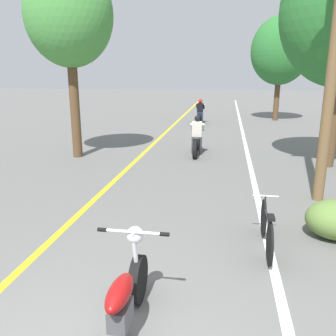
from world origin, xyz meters
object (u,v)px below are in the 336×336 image
roadside_tree_right_far (280,51)px  roadside_tree_left (69,16)px  motorcycle_rider_lead (197,140)px  bicycle_parked (267,229)px  motorcycle_rider_far (200,114)px  motorcycle_foreground (122,305)px

roadside_tree_right_far → roadside_tree_left: roadside_tree_left is taller
motorcycle_rider_lead → bicycle_parked: 7.16m
motorcycle_rider_far → bicycle_parked: size_ratio=1.31×
roadside_tree_left → motorcycle_rider_lead: roadside_tree_left is taller
roadside_tree_right_far → motorcycle_foreground: roadside_tree_right_far is taller
bicycle_parked → motorcycle_rider_far: bearing=98.6°
roadside_tree_left → bicycle_parked: roadside_tree_left is taller
motorcycle_foreground → motorcycle_rider_far: motorcycle_rider_far is taller
motorcycle_rider_lead → bicycle_parked: bearing=-75.9°
roadside_tree_left → motorcycle_rider_lead: (4.06, 1.07, -4.06)m
motorcycle_rider_lead → motorcycle_rider_far: (-0.51, 8.05, 0.01)m
motorcycle_rider_lead → roadside_tree_right_far: bearing=68.8°
roadside_tree_right_far → motorcycle_rider_far: (-4.47, -2.18, -3.55)m
motorcycle_rider_lead → roadside_tree_left: bearing=-165.3°
roadside_tree_right_far → bicycle_parked: (-2.21, -17.16, -3.71)m
roadside_tree_left → motorcycle_rider_lead: bearing=14.7°
motorcycle_rider_lead → bicycle_parked: motorcycle_rider_lead is taller
motorcycle_foreground → motorcycle_rider_lead: motorcycle_rider_lead is taller
motorcycle_rider_lead → bicycle_parked: (1.75, -6.94, -0.16)m
motorcycle_foreground → bicycle_parked: motorcycle_foreground is taller
roadside_tree_right_far → motorcycle_foreground: bearing=-101.4°
bicycle_parked → motorcycle_rider_lead: bearing=104.1°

